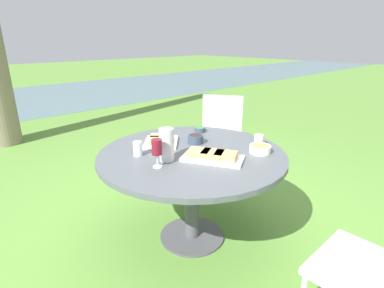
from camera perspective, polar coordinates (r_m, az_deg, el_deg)
name	(u,v)px	position (r m, az deg, el deg)	size (l,w,h in m)	color
ground_plane	(192,236)	(2.46, 0.00, -17.19)	(40.00, 40.00, 0.00)	#5B8C38
dining_table	(192,165)	(2.15, 0.00, -3.93)	(1.32, 1.32, 0.71)	#4C4C51
chair_near_right	(220,130)	(3.28, 5.39, 2.58)	(0.59, 0.60, 0.89)	white
water_pitcher	(167,145)	(1.94, -4.87, -0.10)	(0.10, 0.10, 0.22)	silver
wine_glass	(157,148)	(1.84, -6.71, -0.76)	(0.07, 0.07, 0.18)	silver
platter_bread_main	(212,156)	(1.97, 3.85, -2.31)	(0.37, 0.44, 0.06)	white
platter_charcuterie	(161,141)	(2.28, -5.95, 0.63)	(0.37, 0.37, 0.07)	white
bowl_fries	(260,149)	(2.15, 12.86, -0.85)	(0.15, 0.15, 0.05)	beige
bowl_salad	(200,129)	(2.58, 1.52, 2.80)	(0.09, 0.09, 0.04)	#334256
bowl_olives	(196,139)	(2.29, 0.68, 1.05)	(0.12, 0.12, 0.07)	#334256
cup_water_near	(259,141)	(2.27, 12.62, 0.64)	(0.07, 0.07, 0.09)	silver
cup_water_far	(138,149)	(2.07, -10.30, -0.89)	(0.06, 0.06, 0.10)	silver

